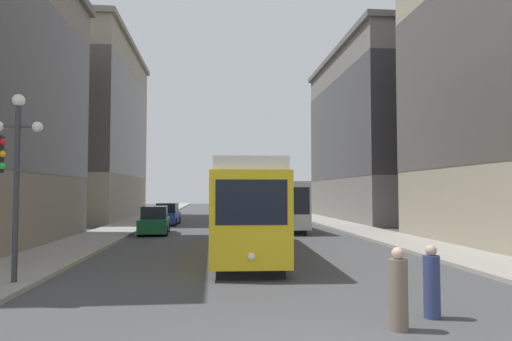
% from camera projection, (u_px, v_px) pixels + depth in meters
% --- Properties ---
extents(sidewalk_left, '(3.20, 120.00, 0.15)m').
position_uv_depth(sidewalk_left, '(147.00, 218.00, 46.22)').
color(sidewalk_left, gray).
rests_on(sidewalk_left, ground).
extents(sidewalk_right, '(3.20, 120.00, 0.15)m').
position_uv_depth(sidewalk_right, '(310.00, 217.00, 47.87)').
color(sidewalk_right, gray).
rests_on(sidewalk_right, ground).
extents(streetcar, '(3.15, 12.93, 3.89)m').
position_uv_depth(streetcar, '(245.00, 207.00, 20.02)').
color(streetcar, black).
rests_on(streetcar, ground).
extents(transit_bus, '(3.04, 12.00, 3.45)m').
position_uv_depth(transit_bus, '(275.00, 203.00, 33.84)').
color(transit_bus, black).
rests_on(transit_bus, ground).
extents(parked_car_left_near, '(2.01, 4.44, 1.82)m').
position_uv_depth(parked_car_left_near, '(167.00, 215.00, 37.81)').
color(parked_car_left_near, black).
rests_on(parked_car_left_near, ground).
extents(parked_car_left_mid, '(2.08, 4.71, 1.82)m').
position_uv_depth(parked_car_left_mid, '(154.00, 221.00, 29.47)').
color(parked_car_left_mid, black).
rests_on(parked_car_left_mid, ground).
extents(pedestrian_crossing_near, '(0.36, 0.36, 1.59)m').
position_uv_depth(pedestrian_crossing_near, '(432.00, 284.00, 9.80)').
color(pedestrian_crossing_near, navy).
rests_on(pedestrian_crossing_near, ground).
extents(pedestrian_crossing_far, '(0.37, 0.37, 1.65)m').
position_uv_depth(pedestrian_crossing_far, '(398.00, 291.00, 8.94)').
color(pedestrian_crossing_far, '#6B5B4C').
rests_on(pedestrian_crossing_far, ground).
extents(lamp_post_left_near, '(1.41, 0.36, 5.49)m').
position_uv_depth(lamp_post_left_near, '(17.00, 158.00, 13.10)').
color(lamp_post_left_near, '#333338').
rests_on(lamp_post_left_near, sidewalk_left).
extents(building_left_midblock, '(14.67, 20.36, 17.98)m').
position_uv_depth(building_left_midblock, '(62.00, 128.00, 45.49)').
color(building_left_midblock, gray).
rests_on(building_left_midblock, ground).
extents(building_right_corner, '(14.23, 21.41, 16.77)m').
position_uv_depth(building_right_corner, '(400.00, 134.00, 45.10)').
color(building_right_corner, slate).
rests_on(building_right_corner, ground).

